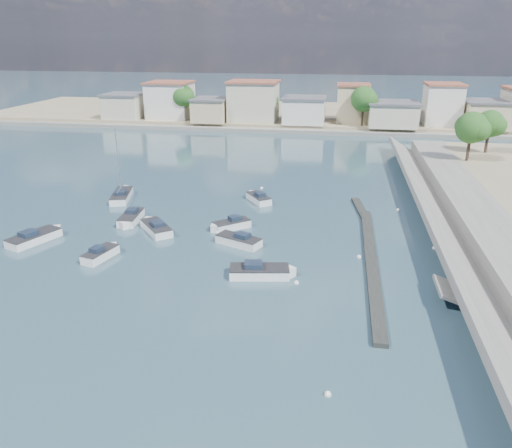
{
  "coord_description": "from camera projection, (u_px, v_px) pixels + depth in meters",
  "views": [
    {
      "loc": [
        3.6,
        -30.8,
        18.62
      ],
      "look_at": [
        -3.94,
        14.16,
        1.4
      ],
      "focal_mm": 35.0,
      "sensor_mm": 36.0,
      "label": 1
    }
  ],
  "objects": [
    {
      "name": "far_shore_quay",
      "position": [
        322.0,
        132.0,
        100.92
      ],
      "size": [
        160.0,
        2.5,
        0.8
      ],
      "primitive_type": "cube",
      "color": "slate",
      "rests_on": "ground"
    },
    {
      "name": "motorboat_h",
      "position": [
        263.0,
        272.0,
        41.09
      ],
      "size": [
        5.57,
        2.72,
        1.48
      ],
      "color": "white",
      "rests_on": "ground"
    },
    {
      "name": "motorboat_b",
      "position": [
        102.0,
        254.0,
        44.54
      ],
      "size": [
        2.33,
        4.11,
        1.48
      ],
      "color": "white",
      "rests_on": "ground"
    },
    {
      "name": "motorboat_g",
      "position": [
        130.0,
        219.0,
        53.14
      ],
      "size": [
        2.16,
        5.11,
        1.48
      ],
      "color": "white",
      "rests_on": "ground"
    },
    {
      "name": "seawall_walkway",
      "position": [
        502.0,
        248.0,
        44.37
      ],
      "size": [
        5.0,
        90.0,
        1.8
      ],
      "primitive_type": "cube",
      "color": "slate",
      "rests_on": "ground"
    },
    {
      "name": "motorboat_a",
      "position": [
        155.0,
        228.0,
        50.64
      ],
      "size": [
        4.42,
        4.78,
        1.48
      ],
      "color": "white",
      "rests_on": "ground"
    },
    {
      "name": "breakwater",
      "position": [
        369.0,
        249.0,
        46.13
      ],
      "size": [
        2.0,
        31.02,
        0.35
      ],
      "color": "black",
      "rests_on": "ground"
    },
    {
      "name": "motorboat_c",
      "position": [
        237.0,
        241.0,
        47.44
      ],
      "size": [
        4.82,
        3.28,
        1.48
      ],
      "color": "white",
      "rests_on": "ground"
    },
    {
      "name": "motorboat_d",
      "position": [
        230.0,
        225.0,
        51.27
      ],
      "size": [
        3.95,
        3.69,
        1.48
      ],
      "color": "white",
      "rests_on": "ground"
    },
    {
      "name": "far_shore_land",
      "position": [
        325.0,
        115.0,
        120.19
      ],
      "size": [
        160.0,
        40.0,
        1.4
      ],
      "primitive_type": "cube",
      "color": "gray",
      "rests_on": "ground"
    },
    {
      "name": "ground",
      "position": [
        312.0,
        173.0,
        72.46
      ],
      "size": [
        400.0,
        400.0,
        0.0
      ],
      "primitive_type": "plane",
      "color": "#294352",
      "rests_on": "ground"
    },
    {
      "name": "shore_trees",
      "position": [
        366.0,
        105.0,
        94.91
      ],
      "size": [
        74.56,
        38.32,
        7.92
      ],
      "color": "#38281E",
      "rests_on": "ground"
    },
    {
      "name": "far_town",
      "position": [
        376.0,
        107.0,
        103.12
      ],
      "size": [
        113.01,
        12.8,
        8.35
      ],
      "color": "beige",
      "rests_on": "far_shore_land"
    },
    {
      "name": "sailboat",
      "position": [
        122.0,
        195.0,
        60.85
      ],
      "size": [
        3.25,
        6.35,
        9.0
      ],
      "color": "white",
      "rests_on": "ground"
    },
    {
      "name": "mooring_buoys",
      "position": [
        345.0,
        247.0,
        46.75
      ],
      "size": [
        19.41,
        39.25,
        0.41
      ],
      "color": "white",
      "rests_on": "ground"
    },
    {
      "name": "motorboat_f",
      "position": [
        258.0,
        198.0,
        59.8
      ],
      "size": [
        3.59,
        4.2,
        1.48
      ],
      "color": "white",
      "rests_on": "ground"
    },
    {
      "name": "motorboat_e",
      "position": [
        37.0,
        237.0,
        48.21
      ],
      "size": [
        3.77,
        5.62,
        1.48
      ],
      "color": "white",
      "rests_on": "ground"
    }
  ]
}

